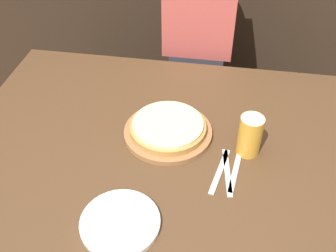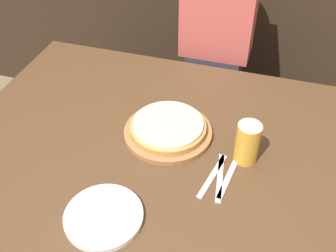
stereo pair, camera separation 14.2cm
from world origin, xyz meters
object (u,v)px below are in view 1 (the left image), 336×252
at_px(dinner_plate, 120,223).
at_px(fork, 220,171).
at_px(pizza_on_board, 168,129).
at_px(beer_glass, 250,134).
at_px(dinner_knife, 227,172).
at_px(diner_person, 198,57).
at_px(spoon, 235,173).

relative_size(dinner_plate, fork, 1.13).
bearing_deg(fork, pizza_on_board, 142.35).
bearing_deg(beer_glass, dinner_plate, -134.61).
distance_m(beer_glass, dinner_plate, 0.52).
bearing_deg(dinner_plate, dinner_knife, 40.57).
distance_m(pizza_on_board, diner_person, 0.68).
bearing_deg(pizza_on_board, fork, -37.65).
height_order(beer_glass, fork, beer_glass).
xyz_separation_m(fork, spoon, (0.05, 0.00, 0.00)).
relative_size(pizza_on_board, fork, 1.55).
distance_m(dinner_knife, spoon, 0.02).
bearing_deg(pizza_on_board, diner_person, 86.48).
distance_m(beer_glass, dinner_knife, 0.15).
xyz_separation_m(dinner_plate, fork, (0.27, 0.26, -0.01)).
xyz_separation_m(pizza_on_board, spoon, (0.25, -0.15, -0.02)).
distance_m(fork, diner_person, 0.84).
height_order(pizza_on_board, fork, pizza_on_board).
height_order(beer_glass, spoon, beer_glass).
relative_size(dinner_knife, spoon, 1.17).
bearing_deg(fork, dinner_knife, 0.00).
relative_size(beer_glass, diner_person, 0.11).
relative_size(pizza_on_board, dinner_knife, 1.54).
xyz_separation_m(beer_glass, dinner_plate, (-0.36, -0.37, -0.07)).
distance_m(fork, spoon, 0.05).
bearing_deg(dinner_knife, spoon, 0.00).
relative_size(fork, dinner_knife, 0.99).
height_order(dinner_plate, spoon, dinner_plate).
bearing_deg(diner_person, beer_glass, -70.87).
height_order(dinner_plate, dinner_knife, dinner_plate).
bearing_deg(dinner_knife, diner_person, 102.57).
relative_size(dinner_knife, diner_person, 0.16).
bearing_deg(dinner_plate, fork, 43.05).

